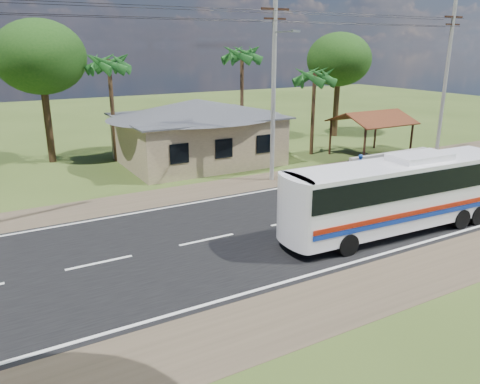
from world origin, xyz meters
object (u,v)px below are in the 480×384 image
object	(u,v)px
motorcycle	(358,161)
person	(359,167)
waiting_shed	(372,119)
coach_bus	(401,189)

from	to	relation	value
motorcycle	person	world-z (taller)	person
waiting_shed	person	xyz separation A→B (m)	(-5.36, -4.63, -1.93)
waiting_shed	person	bearing A→B (deg)	-139.23
coach_bus	person	size ratio (longest dim) A/B	6.93
waiting_shed	person	world-z (taller)	waiting_shed
waiting_shed	coach_bus	xyz separation A→B (m)	(-9.66, -11.69, -0.78)
coach_bus	motorcycle	bearing A→B (deg)	58.72
coach_bus	motorcycle	world-z (taller)	coach_bus
waiting_shed	motorcycle	size ratio (longest dim) A/B	2.68
coach_bus	waiting_shed	bearing A→B (deg)	53.30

